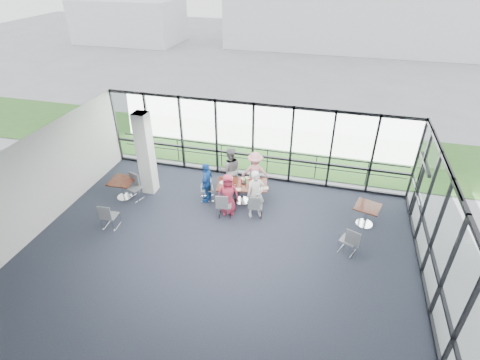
% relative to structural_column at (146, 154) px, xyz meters
% --- Properties ---
extents(floor, '(12.00, 10.00, 0.02)m').
position_rel_structural_column_xyz_m(floor, '(3.60, -3.00, -1.61)').
color(floor, '#20242F').
rests_on(floor, ground).
extents(ceiling, '(12.00, 10.00, 0.04)m').
position_rel_structural_column_xyz_m(ceiling, '(3.60, -3.00, 1.60)').
color(ceiling, white).
rests_on(ceiling, ground).
extents(wall_left, '(0.10, 10.00, 3.20)m').
position_rel_structural_column_xyz_m(wall_left, '(-2.40, -3.00, 0.00)').
color(wall_left, silver).
rests_on(wall_left, ground).
extents(curtain_wall_back, '(12.00, 0.10, 3.20)m').
position_rel_structural_column_xyz_m(curtain_wall_back, '(3.60, 2.00, 0.00)').
color(curtain_wall_back, white).
rests_on(curtain_wall_back, ground).
extents(curtain_wall_right, '(0.10, 10.00, 3.20)m').
position_rel_structural_column_xyz_m(curtain_wall_right, '(9.60, -3.00, 0.00)').
color(curtain_wall_right, white).
rests_on(curtain_wall_right, ground).
extents(exit_door, '(0.12, 1.60, 2.10)m').
position_rel_structural_column_xyz_m(exit_door, '(9.60, 0.75, -0.55)').
color(exit_door, black).
rests_on(exit_door, ground).
extents(structural_column, '(0.50, 0.50, 3.20)m').
position_rel_structural_column_xyz_m(structural_column, '(0.00, 0.00, 0.00)').
color(structural_column, white).
rests_on(structural_column, ground).
extents(apron, '(80.00, 70.00, 0.02)m').
position_rel_structural_column_xyz_m(apron, '(3.60, 7.00, -1.62)').
color(apron, gray).
rests_on(apron, ground).
extents(grass_strip, '(80.00, 5.00, 0.01)m').
position_rel_structural_column_xyz_m(grass_strip, '(3.60, 5.00, -1.59)').
color(grass_strip, '#30631D').
rests_on(grass_strip, ground).
extents(hangar_main, '(24.00, 10.00, 6.00)m').
position_rel_structural_column_xyz_m(hangar_main, '(7.60, 29.00, 1.40)').
color(hangar_main, silver).
rests_on(hangar_main, ground).
extents(hangar_aux, '(10.00, 6.00, 4.00)m').
position_rel_structural_column_xyz_m(hangar_aux, '(-14.40, 25.00, 0.40)').
color(hangar_aux, silver).
rests_on(hangar_aux, ground).
extents(guard_rail, '(12.00, 0.06, 0.06)m').
position_rel_structural_column_xyz_m(guard_rail, '(3.60, 2.60, -1.10)').
color(guard_rail, '#2D2D33').
rests_on(guard_rail, ground).
extents(main_table, '(1.97, 1.33, 0.75)m').
position_rel_structural_column_xyz_m(main_table, '(3.63, 0.19, -0.99)').
color(main_table, '#3C0C0C').
rests_on(main_table, ground).
extents(side_table_left, '(0.90, 0.90, 0.75)m').
position_rel_structural_column_xyz_m(side_table_left, '(-0.74, -0.71, -0.97)').
color(side_table_left, '#3C0C0C').
rests_on(side_table_left, ground).
extents(side_table_right, '(0.97, 0.97, 0.75)m').
position_rel_structural_column_xyz_m(side_table_right, '(8.02, -0.09, -0.98)').
color(side_table_right, '#3C0C0C').
rests_on(side_table_right, ground).
extents(diner_near_left, '(0.87, 0.71, 1.53)m').
position_rel_structural_column_xyz_m(diner_near_left, '(3.33, -0.62, -0.83)').
color(diner_near_left, '#AF2A44').
rests_on(diner_near_left, ground).
extents(diner_near_right, '(0.78, 0.70, 1.76)m').
position_rel_structural_column_xyz_m(diner_near_right, '(4.30, -0.53, -0.72)').
color(diner_near_right, silver).
rests_on(diner_near_right, ground).
extents(diner_far_left, '(1.01, 0.81, 1.80)m').
position_rel_structural_column_xyz_m(diner_far_left, '(2.98, 0.85, -0.70)').
color(diner_far_left, slate).
rests_on(diner_far_left, ground).
extents(diner_far_right, '(1.14, 0.75, 1.61)m').
position_rel_structural_column_xyz_m(diner_far_right, '(3.91, 1.08, -0.79)').
color(diner_far_right, pink).
rests_on(diner_far_right, ground).
extents(diner_end, '(0.52, 0.93, 1.58)m').
position_rel_structural_column_xyz_m(diner_end, '(2.38, -0.11, -0.81)').
color(diner_end, '#1C52A5').
rests_on(diner_end, ground).
extents(chair_main_nl, '(0.53, 0.53, 0.92)m').
position_rel_structural_column_xyz_m(chair_main_nl, '(3.28, -0.84, -1.14)').
color(chair_main_nl, slate).
rests_on(chair_main_nl, ground).
extents(chair_main_nr, '(0.50, 0.50, 0.89)m').
position_rel_structural_column_xyz_m(chair_main_nr, '(4.34, -0.60, -1.16)').
color(chair_main_nr, slate).
rests_on(chair_main_nr, ground).
extents(chair_main_fl, '(0.51, 0.51, 0.88)m').
position_rel_structural_column_xyz_m(chair_main_fl, '(2.97, 0.93, -1.16)').
color(chair_main_fl, slate).
rests_on(chair_main_fl, ground).
extents(chair_main_fr, '(0.44, 0.44, 0.84)m').
position_rel_structural_column_xyz_m(chair_main_fr, '(3.84, 1.18, -1.18)').
color(chair_main_fr, slate).
rests_on(chair_main_fr, ground).
extents(chair_main_end, '(0.60, 0.60, 0.94)m').
position_rel_structural_column_xyz_m(chair_main_end, '(2.34, -0.02, -1.13)').
color(chair_main_end, slate).
rests_on(chair_main_end, ground).
extents(chair_spare_la, '(0.50, 0.50, 0.94)m').
position_rel_structural_column_xyz_m(chair_spare_la, '(-0.24, -2.43, -1.13)').
color(chair_spare_la, slate).
rests_on(chair_spare_la, ground).
extents(chair_spare_lb, '(0.59, 0.59, 0.96)m').
position_rel_structural_column_xyz_m(chair_spare_lb, '(-0.28, -0.70, -1.12)').
color(chair_spare_lb, slate).
rests_on(chair_spare_lb, ground).
extents(chair_spare_r, '(0.61, 0.61, 0.95)m').
position_rel_structural_column_xyz_m(chair_spare_r, '(7.46, -1.66, -1.13)').
color(chair_spare_r, slate).
rests_on(chair_spare_r, ground).
extents(plate_nl, '(0.26, 0.26, 0.01)m').
position_rel_structural_column_xyz_m(plate_nl, '(3.20, -0.25, -0.84)').
color(plate_nl, white).
rests_on(plate_nl, main_table).
extents(plate_nr, '(0.23, 0.23, 0.01)m').
position_rel_structural_column_xyz_m(plate_nr, '(4.24, -0.01, -0.84)').
color(plate_nr, white).
rests_on(plate_nr, main_table).
extents(plate_fl, '(0.28, 0.28, 0.01)m').
position_rel_structural_column_xyz_m(plate_fl, '(3.07, 0.45, -0.84)').
color(plate_fl, white).
rests_on(plate_fl, main_table).
extents(plate_fr, '(0.23, 0.23, 0.01)m').
position_rel_structural_column_xyz_m(plate_fr, '(4.04, 0.59, -0.84)').
color(plate_fr, white).
rests_on(plate_fr, main_table).
extents(plate_end, '(0.25, 0.25, 0.01)m').
position_rel_structural_column_xyz_m(plate_end, '(2.92, 0.09, -0.84)').
color(plate_end, white).
rests_on(plate_end, main_table).
extents(tumbler_a, '(0.06, 0.06, 0.13)m').
position_rel_structural_column_xyz_m(tumbler_a, '(3.42, -0.06, -0.79)').
color(tumbler_a, white).
rests_on(tumbler_a, main_table).
extents(tumbler_b, '(0.07, 0.07, 0.14)m').
position_rel_structural_column_xyz_m(tumbler_b, '(3.98, 0.10, -0.78)').
color(tumbler_b, white).
rests_on(tumbler_b, main_table).
extents(tumbler_c, '(0.07, 0.07, 0.15)m').
position_rel_structural_column_xyz_m(tumbler_c, '(3.65, 0.41, -0.78)').
color(tumbler_c, white).
rests_on(tumbler_c, main_table).
extents(tumbler_d, '(0.06, 0.06, 0.13)m').
position_rel_structural_column_xyz_m(tumbler_d, '(3.08, -0.03, -0.79)').
color(tumbler_d, white).
rests_on(tumbler_d, main_table).
extents(menu_a, '(0.31, 0.23, 0.00)m').
position_rel_structural_column_xyz_m(menu_a, '(3.54, -0.21, -0.85)').
color(menu_a, silver).
rests_on(menu_a, main_table).
extents(menu_b, '(0.32, 0.27, 0.00)m').
position_rel_structural_column_xyz_m(menu_b, '(4.47, 0.13, -0.85)').
color(menu_b, silver).
rests_on(menu_b, main_table).
extents(menu_c, '(0.36, 0.36, 0.00)m').
position_rel_structural_column_xyz_m(menu_c, '(3.64, 0.60, -0.85)').
color(menu_c, silver).
rests_on(menu_c, main_table).
extents(condiment_caddy, '(0.10, 0.07, 0.04)m').
position_rel_structural_column_xyz_m(condiment_caddy, '(3.68, 0.19, -0.83)').
color(condiment_caddy, black).
rests_on(condiment_caddy, main_table).
extents(ketchup_bottle, '(0.06, 0.06, 0.18)m').
position_rel_structural_column_xyz_m(ketchup_bottle, '(3.60, 0.22, -0.76)').
color(ketchup_bottle, '#A7162B').
rests_on(ketchup_bottle, main_table).
extents(green_bottle, '(0.05, 0.05, 0.20)m').
position_rel_structural_column_xyz_m(green_bottle, '(3.74, 0.27, -0.75)').
color(green_bottle, '#167937').
rests_on(green_bottle, main_table).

